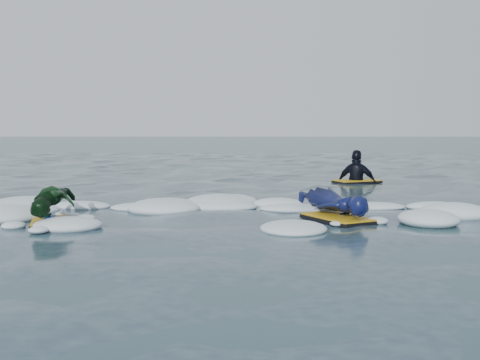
% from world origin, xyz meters
% --- Properties ---
extents(ground, '(120.00, 120.00, 0.00)m').
position_xyz_m(ground, '(0.00, 0.00, 0.00)').
color(ground, '#173037').
rests_on(ground, ground).
extents(foam_band, '(12.00, 3.10, 0.30)m').
position_xyz_m(foam_band, '(0.00, 1.03, 0.00)').
color(foam_band, white).
rests_on(foam_band, ground).
extents(prone_woman_unit, '(1.17, 1.82, 0.45)m').
position_xyz_m(prone_woman_unit, '(1.77, 0.53, 0.23)').
color(prone_woman_unit, black).
rests_on(prone_woman_unit, ground).
extents(prone_child_unit, '(0.75, 1.39, 0.53)m').
position_xyz_m(prone_child_unit, '(-2.41, 0.19, 0.27)').
color(prone_child_unit, black).
rests_on(prone_child_unit, ground).
extents(waiting_rider_unit, '(1.26, 1.00, 1.66)m').
position_xyz_m(waiting_rider_unit, '(3.09, 6.08, -0.01)').
color(waiting_rider_unit, black).
rests_on(waiting_rider_unit, ground).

